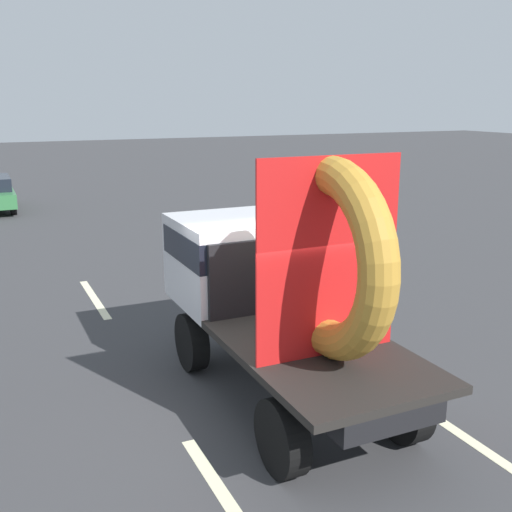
# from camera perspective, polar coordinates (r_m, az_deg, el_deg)

# --- Properties ---
(ground_plane) EXTENTS (120.00, 120.00, 0.00)m
(ground_plane) POSITION_cam_1_polar(r_m,az_deg,el_deg) (8.94, 1.28, -13.31)
(ground_plane) COLOR #38383A
(flatbed_truck) EXTENTS (2.02, 4.95, 3.55)m
(flatbed_truck) POSITION_cam_1_polar(r_m,az_deg,el_deg) (8.77, 1.29, -2.23)
(flatbed_truck) COLOR black
(flatbed_truck) RESTS_ON ground_plane
(lane_dash_left_near) EXTENTS (0.16, 2.48, 0.01)m
(lane_dash_left_near) POSITION_cam_1_polar(r_m,az_deg,el_deg) (7.07, -2.92, -21.57)
(lane_dash_left_near) COLOR beige
(lane_dash_left_near) RESTS_ON ground_plane
(lane_dash_left_far) EXTENTS (0.16, 2.83, 0.01)m
(lane_dash_left_far) POSITION_cam_1_polar(r_m,az_deg,el_deg) (13.62, -14.84, -3.86)
(lane_dash_left_far) COLOR beige
(lane_dash_left_far) RESTS_ON ground_plane
(lane_dash_right_near) EXTENTS (0.16, 2.41, 0.01)m
(lane_dash_right_near) POSITION_cam_1_polar(r_m,az_deg,el_deg) (8.39, 19.84, -16.21)
(lane_dash_right_near) COLOR beige
(lane_dash_right_near) RESTS_ON ground_plane
(lane_dash_right_far) EXTENTS (0.16, 2.83, 0.01)m
(lane_dash_right_far) POSITION_cam_1_polar(r_m,az_deg,el_deg) (14.78, -2.73, -1.96)
(lane_dash_right_far) COLOR beige
(lane_dash_right_far) RESTS_ON ground_plane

